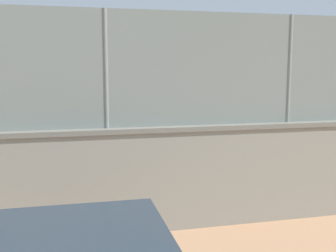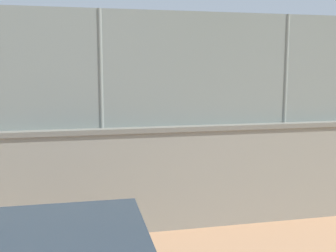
% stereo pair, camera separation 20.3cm
% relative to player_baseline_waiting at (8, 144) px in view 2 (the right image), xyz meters
% --- Properties ---
extents(ground_plane, '(260.00, 260.00, 0.00)m').
position_rel_player_baseline_waiting_xyz_m(ground_plane, '(-5.00, -5.88, -1.00)').
color(ground_plane, tan).
extents(perimeter_wall, '(25.88, 0.89, 1.74)m').
position_rel_player_baseline_waiting_xyz_m(perimeter_wall, '(-5.04, 3.16, -0.13)').
color(perimeter_wall, gray).
rests_on(perimeter_wall, ground_plane).
extents(fence_panel_on_wall, '(25.42, 0.51, 1.85)m').
position_rel_player_baseline_waiting_xyz_m(fence_panel_on_wall, '(-5.04, 3.16, 1.66)').
color(fence_panel_on_wall, gray).
rests_on(fence_panel_on_wall, perimeter_wall).
extents(player_baseline_waiting, '(1.10, 0.86, 1.69)m').
position_rel_player_baseline_waiting_xyz_m(player_baseline_waiting, '(0.00, 0.00, 0.00)').
color(player_baseline_waiting, navy).
rests_on(player_baseline_waiting, ground_plane).
extents(player_foreground_swinging, '(1.09, 0.72, 1.68)m').
position_rel_player_baseline_waiting_xyz_m(player_foreground_swinging, '(-6.86, -7.78, -0.00)').
color(player_foreground_swinging, black).
rests_on(player_foreground_swinging, ground_plane).
extents(sports_ball, '(0.08, 0.08, 0.08)m').
position_rel_player_baseline_waiting_xyz_m(sports_ball, '(-1.32, 2.25, -0.96)').
color(sports_ball, '#3399D8').
rests_on(sports_ball, ground_plane).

